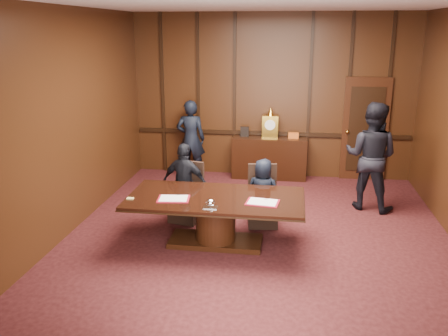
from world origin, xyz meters
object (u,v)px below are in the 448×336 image
(signatory_left, at_px, (185,183))
(witness_left, at_px, (191,139))
(conference_table, at_px, (216,212))
(witness_right, at_px, (371,156))
(sideboard, at_px, (269,156))
(signatory_right, at_px, (263,193))

(signatory_left, distance_m, witness_left, 2.55)
(conference_table, xyz_separation_m, signatory_left, (-0.65, 0.80, 0.17))
(conference_table, distance_m, witness_right, 3.17)
(witness_right, bearing_deg, sideboard, -16.76)
(conference_table, xyz_separation_m, witness_left, (-1.09, 3.31, 0.34))
(signatory_left, relative_size, signatory_right, 1.18)
(conference_table, distance_m, witness_left, 3.50)
(signatory_left, height_order, witness_left, witness_left)
(signatory_right, bearing_deg, conference_table, 62.90)
(signatory_left, height_order, signatory_right, signatory_left)
(sideboard, bearing_deg, witness_right, -39.88)
(sideboard, xyz_separation_m, witness_left, (-1.71, -0.16, 0.36))
(sideboard, relative_size, signatory_right, 1.40)
(witness_right, bearing_deg, signatory_left, 42.52)
(sideboard, relative_size, witness_left, 0.94)
(sideboard, relative_size, signatory_left, 1.18)
(signatory_left, bearing_deg, sideboard, -104.00)
(conference_table, height_order, witness_right, witness_right)
(conference_table, bearing_deg, witness_right, 37.43)
(signatory_right, bearing_deg, witness_right, -137.00)
(sideboard, bearing_deg, signatory_left, -115.41)
(sideboard, distance_m, conference_table, 3.52)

